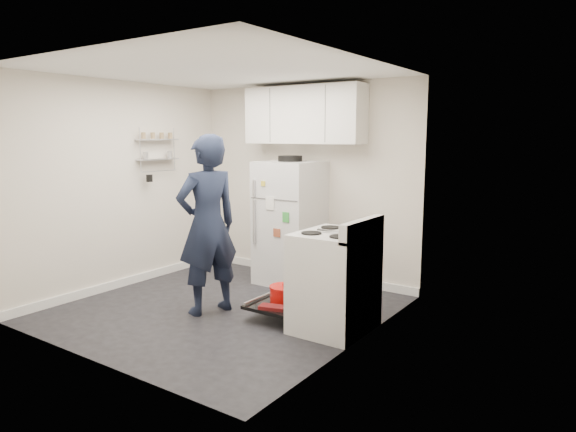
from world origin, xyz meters
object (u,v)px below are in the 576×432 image
Objects in this scene: open_oven_door at (284,298)px; person at (208,225)px; electric_range at (333,282)px; refrigerator at (290,222)px.

person is (-0.74, -0.32, 0.74)m from open_oven_door.
electric_range is 1.57× the size of open_oven_door.
refrigerator is 0.86× the size of person.
open_oven_door is at bearing 178.76° from electric_range.
open_oven_door is at bearing -58.70° from refrigerator.
refrigerator is at bearing 138.60° from electric_range.
electric_range is at bearing -1.24° from open_oven_door.
electric_range reaches higher than open_oven_door.
electric_range is 1.69m from refrigerator.
open_oven_door is 0.38× the size of person.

